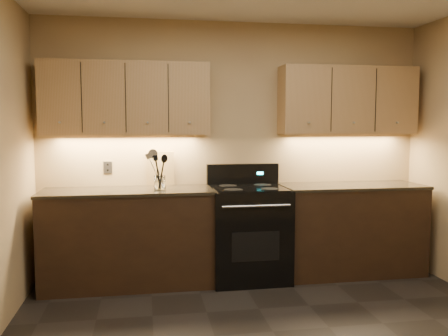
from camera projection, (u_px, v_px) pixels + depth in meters
The scene contains 13 objects.
wall_back at pixel (234, 148), 4.97m from camera, with size 4.00×0.04×2.60m, color tan.
counter_left at pixel (128, 237), 4.57m from camera, with size 1.62×0.62×0.93m.
counter_right at pixel (351, 229), 4.95m from camera, with size 1.46×0.62×0.93m.
stove at pixel (248, 232), 4.74m from camera, with size 0.76×0.68×1.14m.
upper_cab_left at pixel (126, 99), 4.59m from camera, with size 1.60×0.30×0.70m, color #A88254.
upper_cab_right at pixel (348, 101), 4.97m from camera, with size 1.44×0.30×0.70m, color #A88254.
outlet_plate at pixel (108, 167), 4.76m from camera, with size 0.09×0.01×0.12m, color #B2B5BA.
utensil_crock at pixel (160, 183), 4.52m from camera, with size 0.13×0.13×0.14m.
cutting_board at pixel (160, 168), 4.83m from camera, with size 0.28×0.02×0.35m, color tan.
black_spoon at pixel (159, 170), 4.52m from camera, with size 0.06×0.06×0.35m, color black, non-canonical shape.
black_turner at pixel (160, 171), 4.48m from camera, with size 0.08×0.08×0.33m, color black, non-canonical shape.
steel_spatula at pixel (162, 169), 4.53m from camera, with size 0.08×0.08×0.37m, color silver, non-canonical shape.
steel_skimmer at pixel (164, 169), 4.49m from camera, with size 0.09×0.09×0.37m, color silver, non-canonical shape.
Camera 1 is at (-0.93, -2.88, 1.56)m, focal length 38.00 mm.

